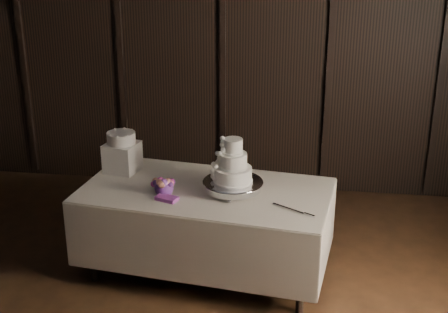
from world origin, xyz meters
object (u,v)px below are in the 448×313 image
Objects in this scene: display_table at (206,227)px; wedding_cake at (229,165)px; box_pedestal at (122,157)px; small_cake at (121,138)px; bouquet at (164,187)px; cake_stand at (233,187)px.

display_table is 0.61m from wedding_cake.
box_pedestal is 1.07× the size of small_cake.
display_table is 0.52m from bouquet.
cake_stand is 0.19m from wedding_cake.
box_pedestal is (-0.46, 0.42, 0.07)m from bouquet.
wedding_cake is 1.48× the size of small_cake.
small_cake reaches higher than cake_stand.
display_table is 8.71× the size of small_cake.
bouquet is at bearing -42.12° from box_pedestal.
small_cake is (-0.46, 0.42, 0.24)m from bouquet.
small_cake is (-0.77, 0.29, 0.64)m from display_table.
box_pedestal is at bearing 137.88° from bouquet.
wedding_cake reaches higher than box_pedestal.
bouquet is at bearing 173.06° from wedding_cake.
cake_stand reaches higher than display_table.
box_pedestal is (-0.97, 0.32, -0.11)m from wedding_cake.
cake_stand is 1.29× the size of bouquet.
bouquet is (-0.54, -0.11, 0.01)m from cake_stand.
box_pedestal reaches higher than bouquet.
display_table is at bearing 22.40° from bouquet.
wedding_cake is at bearing 10.19° from bouquet.
small_cake is (-0.99, 0.31, 0.25)m from cake_stand.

